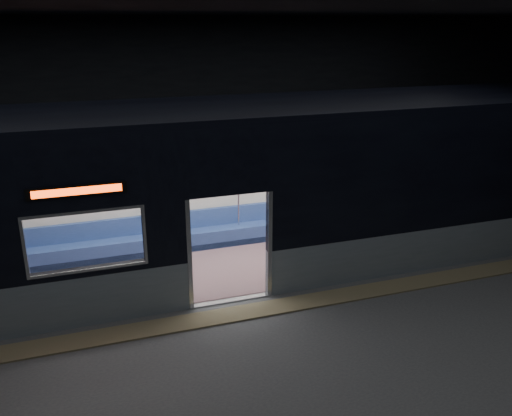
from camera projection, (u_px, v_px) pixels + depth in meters
station_floor at (249, 330)px, 9.00m from camera, size 24.00×14.00×0.01m
station_envelope at (247, 109)px, 7.80m from camera, size 24.00×14.00×5.00m
tactile_strip at (239, 313)px, 9.48m from camera, size 22.80×0.50×0.03m
metro_car at (208, 183)px, 10.67m from camera, size 18.00×3.04×3.35m
passenger at (299, 203)px, 12.63m from camera, size 0.45×0.76×1.45m
handbag at (303, 212)px, 12.46m from camera, size 0.32×0.28×0.15m
transit_map at (355, 167)px, 13.17m from camera, size 1.08×0.03×0.70m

